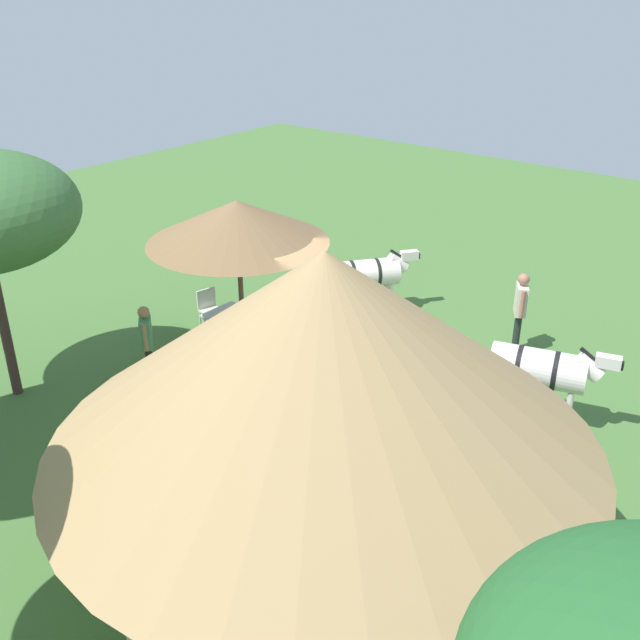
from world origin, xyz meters
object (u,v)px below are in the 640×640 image
(shade_umbrella, at_px, (237,222))
(patio_chair_east_end, at_px, (209,307))
(standing_watcher, at_px, (520,305))
(guest_beside_umbrella, at_px, (147,338))
(patio_chair_near_hut, at_px, (208,356))
(patio_dining_table, at_px, (243,321))
(thatched_hut, at_px, (324,414))
(zebra_by_umbrella, at_px, (367,274))
(zebra_nearest_camera, at_px, (541,369))
(patio_chair_west_end, at_px, (307,325))
(striped_lounge_chair, at_px, (444,355))

(shade_umbrella, xyz_separation_m, patio_chair_east_end, (1.28, -0.28, -2.24))
(shade_umbrella, relative_size, standing_watcher, 2.06)
(guest_beside_umbrella, height_order, standing_watcher, standing_watcher)
(patio_chair_east_end, xyz_separation_m, patio_chair_near_hut, (-1.59, 1.55, 0.00))
(patio_dining_table, bearing_deg, patio_chair_near_hut, 103.99)
(thatched_hut, xyz_separation_m, zebra_by_umbrella, (4.24, -6.95, -1.58))
(thatched_hut, relative_size, zebra_by_umbrella, 3.48)
(patio_chair_east_end, xyz_separation_m, zebra_nearest_camera, (-7.00, -1.03, 0.49))
(patio_dining_table, height_order, zebra_by_umbrella, zebra_by_umbrella)
(thatched_hut, height_order, patio_chair_west_end, thatched_hut)
(thatched_hut, relative_size, standing_watcher, 3.74)
(striped_lounge_chair, bearing_deg, shade_umbrella, 92.40)
(thatched_hut, xyz_separation_m, standing_watcher, (0.73, -7.27, -1.47))
(patio_dining_table, xyz_separation_m, standing_watcher, (-4.37, -3.44, 0.37))
(shade_umbrella, bearing_deg, striped_lounge_chair, -150.73)
(patio_chair_west_end, height_order, standing_watcher, standing_watcher)
(striped_lounge_chair, distance_m, zebra_by_umbrella, 2.99)
(patio_dining_table, distance_m, patio_chair_near_hut, 1.31)
(patio_chair_near_hut, distance_m, standing_watcher, 6.24)
(shade_umbrella, bearing_deg, patio_chair_near_hut, 103.99)
(patio_chair_near_hut, bearing_deg, patio_chair_east_end, 121.79)
(patio_chair_east_end, bearing_deg, standing_watcher, 131.67)
(patio_dining_table, xyz_separation_m, patio_chair_near_hut, (-0.32, 1.27, -0.14))
(patio_chair_east_end, relative_size, zebra_by_umbrella, 0.49)
(standing_watcher, bearing_deg, zebra_by_umbrella, 66.47)
(standing_watcher, xyz_separation_m, zebra_nearest_camera, (-1.35, 2.14, -0.02))
(guest_beside_umbrella, bearing_deg, patio_chair_west_end, -73.74)
(zebra_nearest_camera, bearing_deg, patio_chair_west_end, -101.47)
(standing_watcher, relative_size, zebra_by_umbrella, 0.93)
(patio_dining_table, height_order, zebra_nearest_camera, zebra_nearest_camera)
(patio_dining_table, bearing_deg, standing_watcher, -141.77)
(striped_lounge_chair, bearing_deg, zebra_by_umbrella, 39.97)
(thatched_hut, distance_m, patio_dining_table, 6.64)
(patio_chair_near_hut, relative_size, zebra_nearest_camera, 0.41)
(thatched_hut, relative_size, patio_dining_table, 4.13)
(patio_dining_table, distance_m, guest_beside_umbrella, 2.11)
(zebra_by_umbrella, bearing_deg, zebra_nearest_camera, 17.21)
(thatched_hut, relative_size, shade_umbrella, 1.82)
(patio_chair_east_end, xyz_separation_m, zebra_by_umbrella, (-2.14, -2.84, 0.40))
(shade_umbrella, relative_size, zebra_by_umbrella, 1.91)
(striped_lounge_chair, distance_m, zebra_nearest_camera, 2.41)
(patio_chair_near_hut, xyz_separation_m, zebra_by_umbrella, (-0.54, -4.39, 0.40))
(patio_chair_near_hut, relative_size, standing_watcher, 0.53)
(zebra_by_umbrella, bearing_deg, standing_watcher, 42.88)
(patio_chair_near_hut, xyz_separation_m, striped_lounge_chair, (-3.22, -3.25, -0.27))
(thatched_hut, relative_size, zebra_nearest_camera, 2.93)
(shade_umbrella, bearing_deg, guest_beside_umbrella, 77.13)
(patio_chair_west_end, relative_size, zebra_nearest_camera, 0.41)
(standing_watcher, distance_m, zebra_nearest_camera, 2.53)
(shade_umbrella, height_order, guest_beside_umbrella, shade_umbrella)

